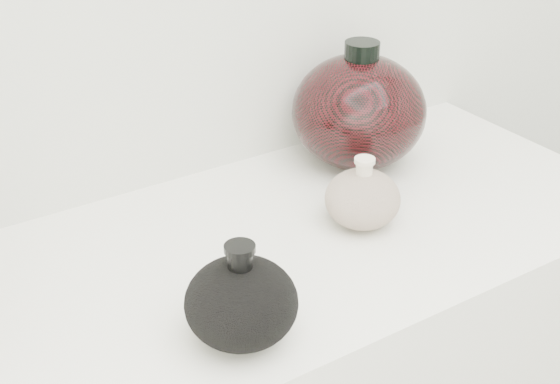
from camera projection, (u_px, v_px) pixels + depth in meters
black_gourd_vase at (241, 302)px, 0.90m from camera, size 0.16×0.16×0.13m
cream_gourd_vase at (363, 198)px, 1.14m from camera, size 0.12×0.12×0.11m
right_round_pot at (359, 111)px, 1.29m from camera, size 0.24×0.24×0.21m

